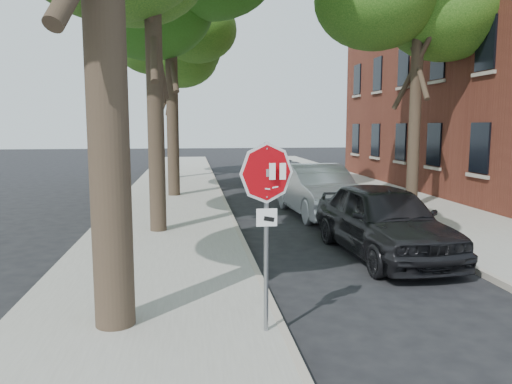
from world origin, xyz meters
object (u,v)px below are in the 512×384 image
(car_d, at_px, (269,167))
(tree_far, at_px, (170,45))
(stop_sign, at_px, (267,200))
(car_b, at_px, (318,190))
(car_c, at_px, (290,178))
(car_a, at_px, (383,220))

(car_d, bearing_deg, tree_far, 176.16)
(stop_sign, xyz_separation_m, car_b, (3.12, 9.36, -1.11))
(car_b, xyz_separation_m, car_c, (0.18, 5.57, -0.16))
(tree_far, xyz_separation_m, car_c, (5.32, -6.21, -6.54))
(car_b, bearing_deg, stop_sign, -112.45)
(car_b, distance_m, car_d, 10.78)
(tree_far, bearing_deg, car_b, -66.40)
(car_a, relative_size, car_c, 1.04)
(tree_far, bearing_deg, car_c, -49.40)
(stop_sign, xyz_separation_m, car_a, (3.30, 4.11, -1.12))
(stop_sign, distance_m, tree_far, 21.88)
(car_a, distance_m, car_c, 10.82)
(car_c, xyz_separation_m, car_d, (-0.10, 5.21, 0.04))
(car_a, relative_size, car_b, 0.96)
(tree_far, height_order, car_b, tree_far)
(car_b, height_order, car_d, car_b)
(stop_sign, relative_size, car_a, 0.54)
(tree_far, relative_size, car_b, 1.84)
(tree_far, height_order, car_c, tree_far)
(car_c, distance_m, car_d, 5.22)
(tree_far, bearing_deg, car_a, -72.65)
(stop_sign, distance_m, car_d, 20.43)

